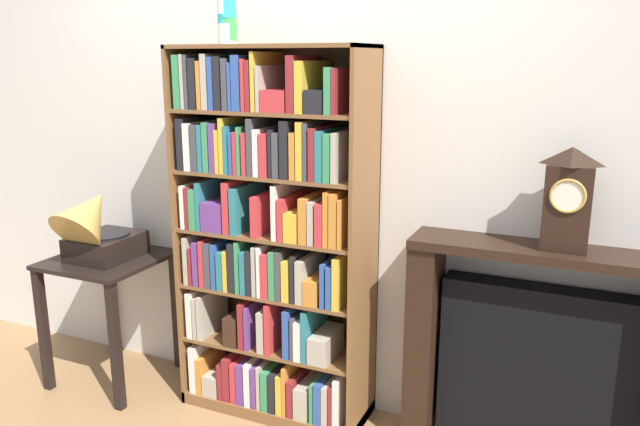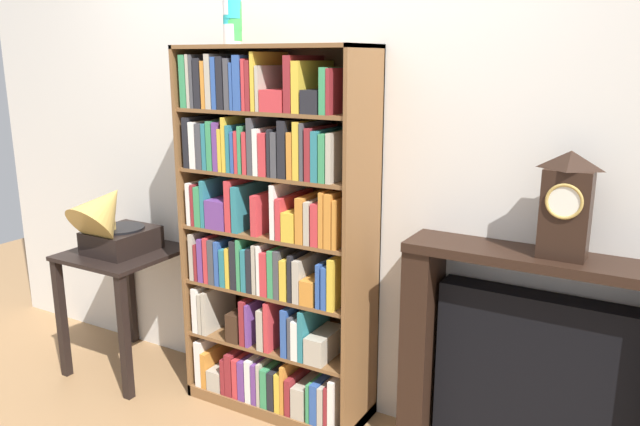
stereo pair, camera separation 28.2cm
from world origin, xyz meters
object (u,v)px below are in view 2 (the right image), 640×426
at_px(bookshelf, 273,241).
at_px(gramophone, 111,221).
at_px(fireplace_mantel, 537,370).
at_px(mantel_clock, 566,205).
at_px(side_table_left, 125,279).
at_px(cup_stack, 232,20).

xyz_separation_m(bookshelf, gramophone, (-0.94, -0.15, 0.01)).
bearing_deg(fireplace_mantel, mantel_clock, -23.58).
bearing_deg(side_table_left, cup_stack, 5.34).
xyz_separation_m(cup_stack, gramophone, (-0.75, -0.13, -1.01)).
height_order(cup_stack, mantel_clock, cup_stack).
bearing_deg(side_table_left, gramophone, -90.00).
bearing_deg(cup_stack, fireplace_mantel, 4.14).
height_order(cup_stack, fireplace_mantel, cup_stack).
relative_size(side_table_left, mantel_clock, 1.69).
xyz_separation_m(cup_stack, mantel_clock, (1.48, 0.08, -0.70)).
relative_size(side_table_left, fireplace_mantel, 0.63).
relative_size(gramophone, fireplace_mantel, 0.42).
bearing_deg(mantel_clock, side_table_left, -176.15).
height_order(bookshelf, mantel_clock, bookshelf).
height_order(gramophone, fireplace_mantel, gramophone).
bearing_deg(bookshelf, gramophone, -170.91).
distance_m(cup_stack, mantel_clock, 1.64).
relative_size(cup_stack, mantel_clock, 0.54).
bearing_deg(gramophone, cup_stack, 10.01).
distance_m(cup_stack, gramophone, 1.27).
relative_size(bookshelf, gramophone, 3.84).
height_order(bookshelf, cup_stack, cup_stack).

